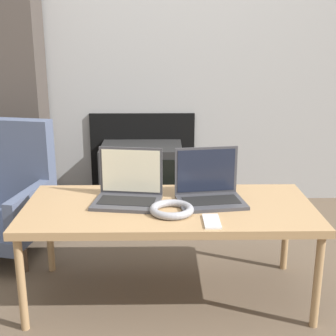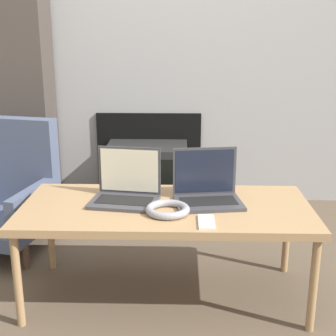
% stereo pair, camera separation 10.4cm
% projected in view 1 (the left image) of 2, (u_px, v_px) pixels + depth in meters
% --- Properties ---
extents(ground_plane, '(14.00, 14.00, 0.00)m').
position_uv_depth(ground_plane, '(170.00, 332.00, 2.01)').
color(ground_plane, brown).
extents(wall_back, '(7.00, 0.08, 2.60)m').
position_uv_depth(wall_back, '(165.00, 25.00, 3.27)').
color(wall_back, '#999999').
rests_on(wall_back, ground_plane).
extents(table, '(1.34, 0.60, 0.47)m').
position_uv_depth(table, '(169.00, 212.00, 2.17)').
color(table, '#9E7A51').
rests_on(table, ground_plane).
extents(laptop_left, '(0.33, 0.26, 0.25)m').
position_uv_depth(laptop_left, '(128.00, 190.00, 2.20)').
color(laptop_left, '#38383D').
rests_on(laptop_left, table).
extents(laptop_right, '(0.33, 0.26, 0.25)m').
position_uv_depth(laptop_right, '(209.00, 189.00, 2.20)').
color(laptop_right, '#38383D').
rests_on(laptop_right, table).
extents(headphones, '(0.20, 0.20, 0.03)m').
position_uv_depth(headphones, '(172.00, 209.00, 2.06)').
color(headphones, gray).
rests_on(headphones, table).
extents(phone, '(0.07, 0.15, 0.01)m').
position_uv_depth(phone, '(212.00, 221.00, 1.97)').
color(phone, silver).
rests_on(phone, table).
extents(tv, '(0.56, 0.39, 0.48)m').
position_uv_depth(tv, '(142.00, 178.00, 3.33)').
color(tv, black).
rests_on(tv, ground_plane).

